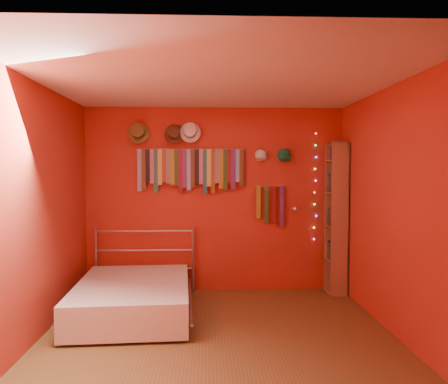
{
  "coord_description": "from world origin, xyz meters",
  "views": [
    {
      "loc": [
        -0.11,
        -4.2,
        1.64
      ],
      "look_at": [
        0.09,
        0.9,
        1.39
      ],
      "focal_mm": 35.0,
      "sensor_mm": 36.0,
      "label": 1
    }
  ],
  "objects": [
    {
      "name": "fedora_brown",
      "position": [
        -0.54,
        1.66,
        2.14
      ],
      "size": [
        0.27,
        0.15,
        0.26
      ],
      "rotation": [
        1.36,
        0.0,
        0.0
      ],
      "color": "#4C2E1B",
      "rests_on": "back_wall"
    },
    {
      "name": "fairy_lights",
      "position": [
        1.37,
        1.71,
        1.43
      ],
      "size": [
        0.05,
        0.02,
        1.47
      ],
      "color": "#FF3333",
      "rests_on": "back_wall"
    },
    {
      "name": "ceiling",
      "position": [
        0.0,
        0.0,
        2.5
      ],
      "size": [
        3.5,
        3.5,
        0.02
      ],
      "primitive_type": "cube",
      "color": "white",
      "rests_on": "back_wall"
    },
    {
      "name": "bed",
      "position": [
        -0.95,
        0.72,
        0.21
      ],
      "size": [
        1.42,
        1.86,
        0.88
      ],
      "rotation": [
        0.0,
        0.0,
        0.05
      ],
      "color": "#ABABAF",
      "rests_on": "ground"
    },
    {
      "name": "left_wall",
      "position": [
        -1.75,
        0.0,
        1.25
      ],
      "size": [
        0.02,
        3.5,
        2.5
      ],
      "primitive_type": "cube",
      "color": "maroon",
      "rests_on": "ground"
    },
    {
      "name": "bookshelf",
      "position": [
        1.66,
        1.53,
        1.02
      ],
      "size": [
        0.25,
        0.34,
        2.0
      ],
      "color": "#936242",
      "rests_on": "ground"
    },
    {
      "name": "cap_white",
      "position": [
        0.62,
        1.7,
        1.85
      ],
      "size": [
        0.17,
        0.21,
        0.17
      ],
      "color": "white",
      "rests_on": "back_wall"
    },
    {
      "name": "reading_lamp",
      "position": [
        1.05,
        1.54,
        1.14
      ],
      "size": [
        0.06,
        0.27,
        0.08
      ],
      "color": "#ABABAF",
      "rests_on": "back_wall"
    },
    {
      "name": "ground",
      "position": [
        0.0,
        0.0,
        0.0
      ],
      "size": [
        3.5,
        3.5,
        0.0
      ],
      "primitive_type": "plane",
      "color": "brown",
      "rests_on": "ground"
    },
    {
      "name": "right_wall",
      "position": [
        1.75,
        0.0,
        1.25
      ],
      "size": [
        0.02,
        3.5,
        2.5
      ],
      "primitive_type": "cube",
      "color": "maroon",
      "rests_on": "ground"
    },
    {
      "name": "fedora_olive",
      "position": [
        -1.02,
        1.65,
        2.15
      ],
      "size": [
        0.29,
        0.16,
        0.28
      ],
      "rotation": [
        1.36,
        0.0,
        0.0
      ],
      "color": "brown",
      "rests_on": "back_wall"
    },
    {
      "name": "back_wall",
      "position": [
        0.0,
        1.75,
        1.25
      ],
      "size": [
        3.5,
        0.02,
        2.5
      ],
      "primitive_type": "cube",
      "color": "maroon",
      "rests_on": "ground"
    },
    {
      "name": "fedora_white",
      "position": [
        -0.33,
        1.66,
        2.16
      ],
      "size": [
        0.28,
        0.15,
        0.27
      ],
      "rotation": [
        1.36,
        0.0,
        0.0
      ],
      "color": "white",
      "rests_on": "back_wall"
    },
    {
      "name": "cap_green",
      "position": [
        0.94,
        1.7,
        1.85
      ],
      "size": [
        0.18,
        0.23,
        0.18
      ],
      "color": "#187045",
      "rests_on": "back_wall"
    },
    {
      "name": "tie_rack",
      "position": [
        -0.33,
        1.68,
        1.69
      ],
      "size": [
        1.45,
        0.03,
        0.6
      ],
      "color": "#ABABAF",
      "rests_on": "back_wall"
    },
    {
      "name": "small_tie_rack",
      "position": [
        0.76,
        1.69,
        1.2
      ],
      "size": [
        0.4,
        0.03,
        0.56
      ],
      "color": "#ABABAF",
      "rests_on": "back_wall"
    }
  ]
}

